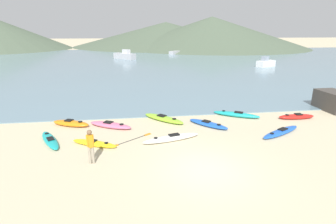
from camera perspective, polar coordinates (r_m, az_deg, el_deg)
ground_plane at (r=12.15m, az=8.26°, el=-12.47°), size 400.00×400.00×0.00m
bay_water at (r=53.30m, az=-4.45°, el=10.91°), size 160.00×70.00×0.06m
far_hill_midleft at (r=108.04m, az=-0.47°, el=16.62°), size 71.15×71.15×9.06m
far_hill_midright at (r=99.43m, az=9.46°, el=16.78°), size 66.62×66.62×10.62m
kayak_on_sand_0 at (r=17.31m, az=23.37°, el=-3.98°), size 3.32×2.18×0.30m
kayak_on_sand_1 at (r=16.17m, az=-24.29°, el=-5.59°), size 1.91×2.96×0.29m
kayak_on_sand_2 at (r=14.93m, az=0.73°, el=-5.69°), size 3.45×1.45×0.36m
kayak_on_sand_3 at (r=18.32m, az=-20.39°, el=-2.31°), size 2.70×1.76×0.40m
kayak_on_sand_4 at (r=20.67m, az=26.16°, el=-0.89°), size 2.62×0.73×0.36m
kayak_on_sand_5 at (r=17.32m, az=-12.41°, el=-2.78°), size 3.00×2.12×0.37m
kayak_on_sand_6 at (r=18.15m, az=-0.97°, el=-1.40°), size 2.89×2.91×0.37m
kayak_on_sand_7 at (r=14.91m, az=-15.74°, el=-6.56°), size 2.70×1.74×0.30m
kayak_on_sand_8 at (r=17.38m, az=8.71°, el=-2.58°), size 2.47×2.61×0.32m
kayak_on_sand_9 at (r=19.62m, az=14.63°, el=-0.51°), size 3.17×2.21×0.38m
person_near_foreground at (r=12.68m, az=-16.53°, el=-6.82°), size 0.34×0.29×1.69m
moored_boat_0 at (r=70.26m, az=1.88°, el=12.86°), size 4.56×4.75×0.79m
moored_boat_1 at (r=58.37m, az=-9.39°, el=12.02°), size 4.90×5.00×2.01m
moored_boat_2 at (r=48.20m, az=20.51°, el=9.95°), size 3.83×2.92×1.73m
loose_paddle at (r=15.20m, az=-7.86°, el=-6.03°), size 2.34×1.80×0.03m
shoreline_rock at (r=24.18m, az=32.38°, el=2.05°), size 1.84×2.74×1.48m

